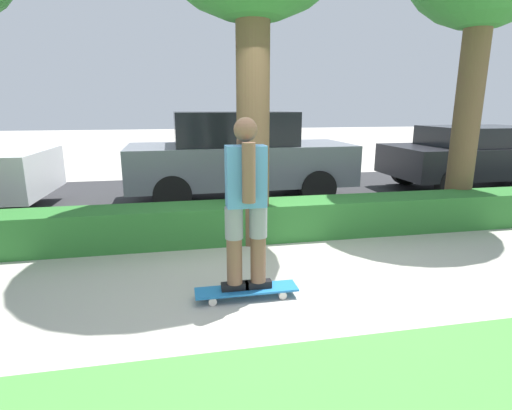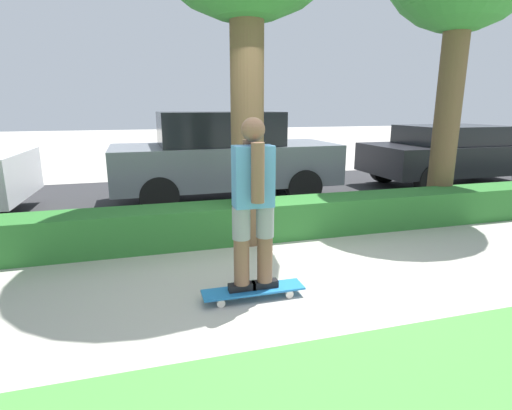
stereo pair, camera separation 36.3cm
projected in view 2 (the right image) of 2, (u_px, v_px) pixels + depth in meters
The scene contains 7 objects.
ground_plane at pixel (287, 286), 4.14m from camera, with size 60.00×60.00×0.00m, color #ADA89E.
street_asphalt at pixel (215, 198), 8.06m from camera, with size 18.17×5.00×0.01m.
hedge_row at pixel (248, 221), 5.57m from camera, with size 18.17×0.60×0.52m.
skateboard at pixel (253, 290), 3.87m from camera, with size 1.00×0.24×0.10m.
skater_person at pixel (253, 202), 3.66m from camera, with size 0.49×0.42×1.63m.
parked_car_middle at pixel (224, 156), 7.75m from camera, with size 4.32×1.78×1.72m.
parked_car_rear at pixel (454, 154), 9.17m from camera, with size 4.15×1.90×1.39m.
Camera 2 is at (-1.36, -3.58, 1.82)m, focal length 28.00 mm.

